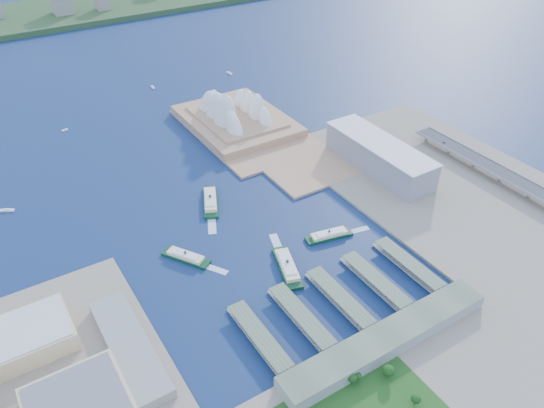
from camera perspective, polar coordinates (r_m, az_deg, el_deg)
ground at (r=526.30m, az=0.99°, el=-6.15°), size 3000.00×3000.00×0.00m
east_land at (r=638.21m, az=21.99°, el=-0.53°), size 240.00×500.00×3.00m
peninsula at (r=756.89m, az=-2.90°, el=8.00°), size 135.00×220.00×3.00m
far_shore at (r=1370.49m, az=-23.14°, el=18.24°), size 2200.00×260.00×12.00m
opera_house at (r=758.28m, az=-3.90°, el=10.58°), size 134.00×180.00×58.00m
toaster_building at (r=666.96m, az=11.44°, el=5.12°), size 45.00×155.00×35.00m
expressway at (r=674.66m, az=25.94°, el=1.16°), size 26.00×340.00×11.85m
ferry_wharves at (r=486.11m, az=7.29°, el=-10.08°), size 184.00×90.00×9.30m
terminal_building at (r=454.87m, az=12.23°, el=-14.08°), size 200.00×28.00×12.00m
far_skyline at (r=1343.29m, az=-23.29°, el=19.41°), size 1900.00×140.00×55.00m
ferry_a at (r=532.28m, az=-9.29°, el=-5.46°), size 38.06×50.07×9.64m
ferry_b at (r=604.28m, az=-6.66°, el=0.50°), size 39.47×61.82×11.52m
ferry_c at (r=513.73m, az=1.65°, el=-6.55°), size 33.31×62.69×11.51m
ferry_d at (r=554.83m, az=6.16°, el=-3.20°), size 52.30×22.63×9.60m
boat_a at (r=660.78m, az=-26.62°, el=-0.58°), size 15.36×10.86×2.98m
boat_b at (r=810.83m, az=-21.39°, el=7.44°), size 8.99×4.68×2.31m
boat_c at (r=953.05m, az=-4.59°, el=13.88°), size 4.34×13.82×3.09m
boat_e at (r=914.48m, az=-12.70°, el=12.18°), size 5.12×12.63×3.02m
car_c at (r=729.16m, az=17.99°, el=6.33°), size 1.76×4.32×1.25m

